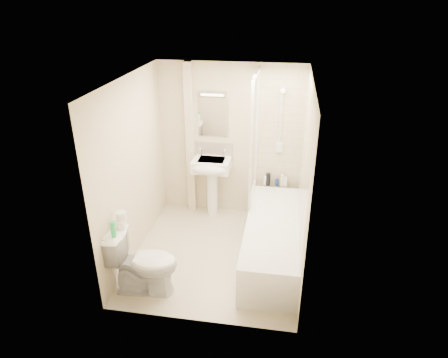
# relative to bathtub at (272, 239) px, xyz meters

# --- Properties ---
(floor) EXTENTS (2.50, 2.50, 0.00)m
(floor) POSITION_rel_bathtub_xyz_m (-0.75, -0.05, -0.29)
(floor) COLOR beige
(floor) RESTS_ON ground
(wall_back) EXTENTS (2.20, 0.02, 2.40)m
(wall_back) POSITION_rel_bathtub_xyz_m (-0.75, 1.20, 0.91)
(wall_back) COLOR beige
(wall_back) RESTS_ON ground
(wall_left) EXTENTS (0.02, 2.50, 2.40)m
(wall_left) POSITION_rel_bathtub_xyz_m (-1.85, -0.05, 0.91)
(wall_left) COLOR beige
(wall_left) RESTS_ON ground
(wall_right) EXTENTS (0.02, 2.50, 2.40)m
(wall_right) POSITION_rel_bathtub_xyz_m (0.35, -0.05, 0.91)
(wall_right) COLOR beige
(wall_right) RESTS_ON ground
(ceiling) EXTENTS (2.20, 2.50, 0.02)m
(ceiling) POSITION_rel_bathtub_xyz_m (-0.75, -0.05, 2.11)
(ceiling) COLOR white
(ceiling) RESTS_ON wall_back
(tile_back) EXTENTS (0.70, 0.01, 1.75)m
(tile_back) POSITION_rel_bathtub_xyz_m (0.00, 1.19, 1.14)
(tile_back) COLOR beige
(tile_back) RESTS_ON wall_back
(tile_right) EXTENTS (0.01, 2.10, 1.75)m
(tile_right) POSITION_rel_bathtub_xyz_m (0.34, 0.00, 1.14)
(tile_right) COLOR beige
(tile_right) RESTS_ON wall_right
(pipe_boxing) EXTENTS (0.12, 0.12, 2.40)m
(pipe_boxing) POSITION_rel_bathtub_xyz_m (-1.37, 1.14, 0.91)
(pipe_boxing) COLOR beige
(pipe_boxing) RESTS_ON ground
(splashback) EXTENTS (0.60, 0.02, 0.30)m
(splashback) POSITION_rel_bathtub_xyz_m (-1.01, 1.19, 0.74)
(splashback) COLOR beige
(splashback) RESTS_ON wall_back
(mirror) EXTENTS (0.46, 0.01, 0.60)m
(mirror) POSITION_rel_bathtub_xyz_m (-1.01, 1.19, 1.29)
(mirror) COLOR white
(mirror) RESTS_ON wall_back
(strip_light) EXTENTS (0.42, 0.07, 0.07)m
(strip_light) POSITION_rel_bathtub_xyz_m (-1.01, 1.17, 1.66)
(strip_light) COLOR silver
(strip_light) RESTS_ON wall_back
(bathtub) EXTENTS (0.70, 2.10, 0.55)m
(bathtub) POSITION_rel_bathtub_xyz_m (0.00, 0.00, 0.00)
(bathtub) COLOR white
(bathtub) RESTS_ON ground
(shower_screen) EXTENTS (0.04, 0.92, 1.80)m
(shower_screen) POSITION_rel_bathtub_xyz_m (-0.35, 0.75, 1.16)
(shower_screen) COLOR white
(shower_screen) RESTS_ON bathtub
(shower_fixture) EXTENTS (0.10, 0.16, 0.99)m
(shower_fixture) POSITION_rel_bathtub_xyz_m (-0.00, 1.15, 1.26)
(shower_fixture) COLOR white
(shower_fixture) RESTS_ON wall_back
(pedestal_sink) EXTENTS (0.57, 0.51, 1.10)m
(pedestal_sink) POSITION_rel_bathtub_xyz_m (-1.01, 0.96, 0.49)
(pedestal_sink) COLOR white
(pedestal_sink) RESTS_ON ground
(bottle_white_a) EXTENTS (0.05, 0.05, 0.15)m
(bottle_white_a) POSITION_rel_bathtub_xyz_m (-0.19, 1.11, 0.33)
(bottle_white_a) COLOR white
(bottle_white_a) RESTS_ON bathtub
(bottle_black_b) EXTENTS (0.07, 0.07, 0.19)m
(bottle_black_b) POSITION_rel_bathtub_xyz_m (-0.14, 1.11, 0.36)
(bottle_black_b) COLOR black
(bottle_black_b) RESTS_ON bathtub
(bottle_blue) EXTENTS (0.05, 0.05, 0.11)m
(bottle_blue) POSITION_rel_bathtub_xyz_m (-0.00, 1.11, 0.32)
(bottle_blue) COLOR navy
(bottle_blue) RESTS_ON bathtub
(bottle_cream) EXTENTS (0.06, 0.06, 0.18)m
(bottle_cream) POSITION_rel_bathtub_xyz_m (0.08, 1.11, 0.35)
(bottle_cream) COLOR #F6DCBE
(bottle_cream) RESTS_ON bathtub
(bottle_white_b) EXTENTS (0.06, 0.06, 0.15)m
(bottle_white_b) POSITION_rel_bathtub_xyz_m (0.13, 1.11, 0.34)
(bottle_white_b) COLOR white
(bottle_white_b) RESTS_ON bathtub
(toilet) EXTENTS (0.54, 0.85, 0.81)m
(toilet) POSITION_rel_bathtub_xyz_m (-1.47, -0.90, 0.12)
(toilet) COLOR white
(toilet) RESTS_ON ground
(toilet_roll_lower) EXTENTS (0.12, 0.12, 0.10)m
(toilet_roll_lower) POSITION_rel_bathtub_xyz_m (-1.73, -0.83, 0.57)
(toilet_roll_lower) COLOR white
(toilet_roll_lower) RESTS_ON toilet
(toilet_roll_upper) EXTENTS (0.12, 0.12, 0.10)m
(toilet_roll_upper) POSITION_rel_bathtub_xyz_m (-1.73, -0.80, 0.67)
(toilet_roll_upper) COLOR white
(toilet_roll_upper) RESTS_ON toilet_roll_lower
(green_bottle) EXTENTS (0.06, 0.06, 0.19)m
(green_bottle) POSITION_rel_bathtub_xyz_m (-1.74, -1.02, 0.62)
(green_bottle) COLOR #28C35F
(green_bottle) RESTS_ON toilet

